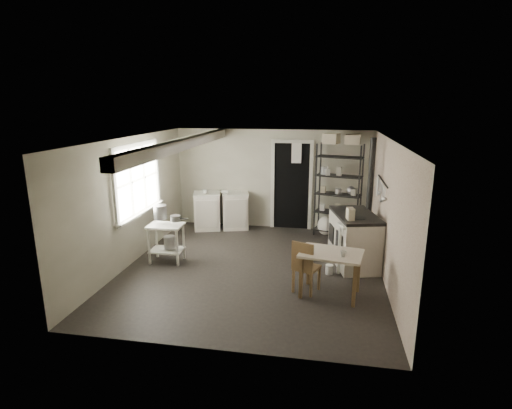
% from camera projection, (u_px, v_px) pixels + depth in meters
% --- Properties ---
extents(floor, '(5.00, 5.00, 0.00)m').
position_uv_depth(floor, '(253.00, 268.00, 7.18)').
color(floor, black).
rests_on(floor, ground).
extents(ceiling, '(5.00, 5.00, 0.00)m').
position_uv_depth(ceiling, '(253.00, 139.00, 6.61)').
color(ceiling, silver).
rests_on(ceiling, wall_back).
extents(wall_back, '(4.50, 0.02, 2.30)m').
position_uv_depth(wall_back, '(272.00, 179.00, 9.28)').
color(wall_back, '#AFAA95').
rests_on(wall_back, ground).
extents(wall_front, '(4.50, 0.02, 2.30)m').
position_uv_depth(wall_front, '(213.00, 261.00, 4.51)').
color(wall_front, '#AFAA95').
rests_on(wall_front, ground).
extents(wall_left, '(0.02, 5.00, 2.30)m').
position_uv_depth(wall_left, '(132.00, 201.00, 7.27)').
color(wall_left, '#AFAA95').
rests_on(wall_left, ground).
extents(wall_right, '(0.02, 5.00, 2.30)m').
position_uv_depth(wall_right, '(388.00, 212.00, 6.52)').
color(wall_right, '#AFAA95').
rests_on(wall_right, ground).
extents(window, '(0.12, 1.76, 1.28)m').
position_uv_depth(window, '(137.00, 180.00, 7.37)').
color(window, beige).
rests_on(window, wall_left).
extents(doorway, '(0.96, 0.10, 2.08)m').
position_uv_depth(doorway, '(291.00, 187.00, 9.22)').
color(doorway, beige).
rests_on(doorway, ground).
extents(ceiling_beam, '(0.18, 5.00, 0.18)m').
position_uv_depth(ceiling_beam, '(184.00, 144.00, 6.84)').
color(ceiling_beam, beige).
rests_on(ceiling_beam, ceiling).
extents(wallpaper_panel, '(0.01, 5.00, 2.30)m').
position_uv_depth(wallpaper_panel, '(388.00, 212.00, 6.52)').
color(wallpaper_panel, beige).
rests_on(wallpaper_panel, wall_right).
extents(utensil_rail, '(0.06, 1.20, 0.44)m').
position_uv_depth(utensil_rail, '(382.00, 181.00, 7.00)').
color(utensil_rail, '#B9B9BB').
rests_on(utensil_rail, wall_right).
extents(prep_table, '(0.63, 0.46, 0.71)m').
position_uv_depth(prep_table, '(166.00, 241.00, 7.38)').
color(prep_table, beige).
rests_on(prep_table, ground).
extents(stockpot, '(0.25, 0.25, 0.26)m').
position_uv_depth(stockpot, '(160.00, 212.00, 7.30)').
color(stockpot, '#B9B9BB').
rests_on(stockpot, prep_table).
extents(saucepan, '(0.20, 0.20, 0.10)m').
position_uv_depth(saucepan, '(176.00, 218.00, 7.22)').
color(saucepan, '#B9B9BB').
rests_on(saucepan, prep_table).
extents(bucket, '(0.23, 0.23, 0.23)m').
position_uv_depth(bucket, '(170.00, 242.00, 7.36)').
color(bucket, '#B9B9BB').
rests_on(bucket, prep_table).
extents(base_cabinets, '(1.41, 0.89, 0.86)m').
position_uv_depth(base_cabinets, '(221.00, 209.00, 9.34)').
color(base_cabinets, beige).
rests_on(base_cabinets, ground).
extents(mixing_bowl, '(0.34, 0.34, 0.06)m').
position_uv_depth(mixing_bowl, '(225.00, 190.00, 9.11)').
color(mixing_bowl, silver).
rests_on(mixing_bowl, base_cabinets).
extents(counter_cup, '(0.13, 0.13, 0.09)m').
position_uv_depth(counter_cup, '(205.00, 189.00, 9.12)').
color(counter_cup, silver).
rests_on(counter_cup, base_cabinets).
extents(shelf_rack, '(1.03, 0.61, 2.04)m').
position_uv_depth(shelf_rack, '(338.00, 194.00, 8.68)').
color(shelf_rack, black).
rests_on(shelf_rack, ground).
extents(shelf_jar, '(0.11, 0.11, 0.20)m').
position_uv_depth(shelf_jar, '(327.00, 175.00, 8.59)').
color(shelf_jar, silver).
rests_on(shelf_jar, shelf_rack).
extents(storage_box_a, '(0.39, 0.37, 0.21)m').
position_uv_depth(storage_box_a, '(331.00, 145.00, 8.44)').
color(storage_box_a, beige).
rests_on(storage_box_a, shelf_rack).
extents(storage_box_b, '(0.34, 0.32, 0.20)m').
position_uv_depth(storage_box_b, '(352.00, 147.00, 8.34)').
color(storage_box_b, beige).
rests_on(storage_box_b, shelf_rack).
extents(stove, '(0.94, 1.34, 0.96)m').
position_uv_depth(stove, '(354.00, 241.00, 7.24)').
color(stove, beige).
rests_on(stove, ground).
extents(stovepipe, '(0.13, 0.13, 1.38)m').
position_uv_depth(stovepipe, '(371.00, 175.00, 7.31)').
color(stovepipe, black).
rests_on(stovepipe, stove).
extents(side_ledge, '(0.65, 0.49, 0.89)m').
position_uv_depth(side_ledge, '(354.00, 249.00, 6.87)').
color(side_ledge, beige).
rests_on(side_ledge, ground).
extents(oats_box, '(0.14, 0.20, 0.27)m').
position_uv_depth(oats_box, '(350.00, 217.00, 6.75)').
color(oats_box, beige).
rests_on(oats_box, side_ledge).
extents(work_table, '(1.02, 0.79, 0.70)m').
position_uv_depth(work_table, '(330.00, 272.00, 6.08)').
color(work_table, beige).
rests_on(work_table, ground).
extents(table_cup, '(0.12, 0.12, 0.09)m').
position_uv_depth(table_cup, '(344.00, 250.00, 5.81)').
color(table_cup, silver).
rests_on(table_cup, work_table).
extents(chair, '(0.47, 0.48, 0.86)m').
position_uv_depth(chair, '(307.00, 262.00, 6.18)').
color(chair, brown).
rests_on(chair, ground).
extents(flour_sack, '(0.42, 0.38, 0.43)m').
position_uv_depth(flour_sack, '(325.00, 225.00, 8.91)').
color(flour_sack, white).
rests_on(flour_sack, ground).
extents(floor_crock, '(0.15, 0.15, 0.16)m').
position_uv_depth(floor_crock, '(329.00, 270.00, 6.91)').
color(floor_crock, silver).
rests_on(floor_crock, ground).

